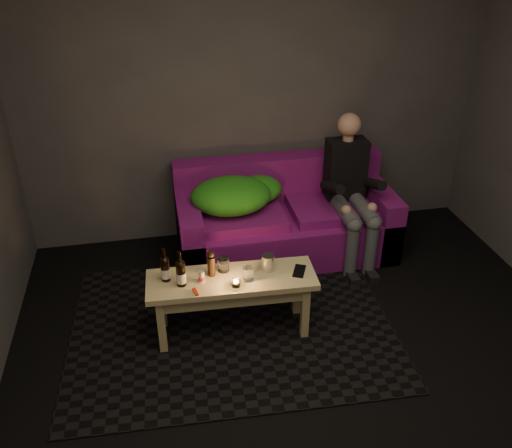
{
  "coord_description": "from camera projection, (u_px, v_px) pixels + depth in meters",
  "views": [
    {
      "loc": [
        -0.88,
        -2.15,
        2.62
      ],
      "look_at": [
        -0.16,
        1.45,
        0.5
      ],
      "focal_mm": 38.0,
      "sensor_mm": 36.0,
      "label": 1
    }
  ],
  "objects": [
    {
      "name": "sofa",
      "position": [
        284.0,
        221.0,
        4.71
      ],
      "size": [
        1.83,
        0.82,
        0.79
      ],
      "color": "#740F62",
      "rests_on": "floor"
    },
    {
      "name": "room",
      "position": [
        322.0,
        125.0,
        2.86
      ],
      "size": [
        4.5,
        4.5,
        4.5
      ],
      "color": "silver",
      "rests_on": "ground"
    },
    {
      "name": "floor",
      "position": [
        328.0,
        409.0,
        3.29
      ],
      "size": [
        4.5,
        4.5,
        0.0
      ],
      "primitive_type": "plane",
      "color": "black",
      "rests_on": "ground"
    },
    {
      "name": "tumbler_back",
      "position": [
        223.0,
        265.0,
        3.72
      ],
      "size": [
        0.09,
        0.09,
        0.1
      ],
      "primitive_type": "cylinder",
      "rotation": [
        0.0,
        0.0,
        0.12
      ],
      "color": "white",
      "rests_on": "coffee_table"
    },
    {
      "name": "salt_shaker",
      "position": [
        201.0,
        277.0,
        3.61
      ],
      "size": [
        0.04,
        0.04,
        0.08
      ],
      "primitive_type": "cylinder",
      "rotation": [
        0.0,
        0.0,
        -0.12
      ],
      "color": "silver",
      "rests_on": "coffee_table"
    },
    {
      "name": "person",
      "position": [
        351.0,
        187.0,
        4.5
      ],
      "size": [
        0.33,
        0.76,
        1.22
      ],
      "color": "black",
      "rests_on": "sofa"
    },
    {
      "name": "steel_cup",
      "position": [
        268.0,
        263.0,
        3.71
      ],
      "size": [
        0.1,
        0.1,
        0.12
      ],
      "primitive_type": "cylinder",
      "rotation": [
        0.0,
        0.0,
        0.09
      ],
      "color": "#AEB1B5",
      "rests_on": "coffee_table"
    },
    {
      "name": "smartphone",
      "position": [
        299.0,
        271.0,
        3.73
      ],
      "size": [
        0.13,
        0.17,
        0.01
      ],
      "primitive_type": "cube",
      "rotation": [
        0.0,
        0.0,
        -0.43
      ],
      "color": "black",
      "rests_on": "coffee_table"
    },
    {
      "name": "tealight",
      "position": [
        236.0,
        283.0,
        3.57
      ],
      "size": [
        0.06,
        0.06,
        0.05
      ],
      "color": "white",
      "rests_on": "coffee_table"
    },
    {
      "name": "red_lighter",
      "position": [
        195.0,
        292.0,
        3.52
      ],
      "size": [
        0.04,
        0.08,
        0.01
      ],
      "primitive_type": "cube",
      "rotation": [
        0.0,
        0.0,
        0.22
      ],
      "color": "red",
      "rests_on": "coffee_table"
    },
    {
      "name": "tumbler_front",
      "position": [
        248.0,
        274.0,
        3.62
      ],
      "size": [
        0.1,
        0.1,
        0.1
      ],
      "primitive_type": "cylinder",
      "rotation": [
        0.0,
        0.0,
        0.3
      ],
      "color": "white",
      "rests_on": "coffee_table"
    },
    {
      "name": "pepper_mill",
      "position": [
        211.0,
        266.0,
        3.66
      ],
      "size": [
        0.07,
        0.07,
        0.14
      ],
      "primitive_type": "cylinder",
      "rotation": [
        0.0,
        0.0,
        0.33
      ],
      "color": "black",
      "rests_on": "coffee_table"
    },
    {
      "name": "rug",
      "position": [
        232.0,
        326.0,
        3.94
      ],
      "size": [
        2.38,
        1.78,
        0.01
      ],
      "primitive_type": "cube",
      "rotation": [
        0.0,
        0.0,
        -0.05
      ],
      "color": "black",
      "rests_on": "floor"
    },
    {
      "name": "green_blanket",
      "position": [
        235.0,
        194.0,
        4.48
      ],
      "size": [
        0.81,
        0.55,
        0.27
      ],
      "color": "#2A901A",
      "rests_on": "sofa"
    },
    {
      "name": "beer_bottle_b",
      "position": [
        181.0,
        273.0,
        3.55
      ],
      "size": [
        0.07,
        0.07,
        0.26
      ],
      "color": "black",
      "rests_on": "coffee_table"
    },
    {
      "name": "coffee_table",
      "position": [
        232.0,
        287.0,
        3.71
      ],
      "size": [
        1.17,
        0.42,
        0.47
      ],
      "rotation": [
        0.0,
        0.0,
        -0.05
      ],
      "color": "tan",
      "rests_on": "rug"
    },
    {
      "name": "beer_bottle_a",
      "position": [
        165.0,
        269.0,
        3.6
      ],
      "size": [
        0.06,
        0.06,
        0.25
      ],
      "color": "black",
      "rests_on": "coffee_table"
    }
  ]
}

